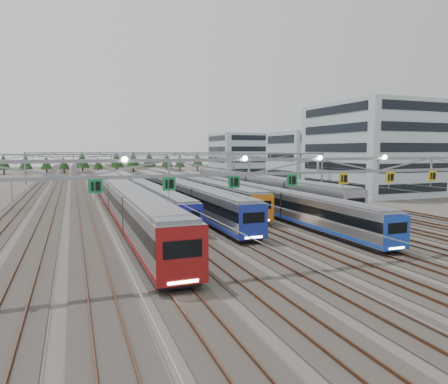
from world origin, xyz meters
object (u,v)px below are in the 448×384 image
object	(u,v)px
train_a	(121,197)
train_b	(138,189)
gantry_far	(139,158)
depot_bldg_south	(371,149)
gantry_mid	(181,163)
depot_bldg_mid	(304,157)
train_e	(236,192)
depot_bldg_north	(247,155)
train_f	(254,187)
train_c	(174,191)
train_d	(184,185)
gantry_near	(318,169)

from	to	relation	value
train_a	train_b	size ratio (longest dim) A/B	0.98
gantry_far	depot_bldg_south	bearing A→B (deg)	-50.91
gantry_mid	depot_bldg_mid	world-z (taller)	depot_bldg_mid
train_e	depot_bldg_north	xyz separation A→B (m)	(31.48, 66.21, 4.98)
train_f	depot_bldg_south	distance (m)	27.70
train_a	train_c	xyz separation A→B (m)	(9.00, 7.60, -0.20)
train_a	train_b	bearing A→B (deg)	73.09
train_b	depot_bldg_south	world-z (taller)	depot_bldg_south
train_d	gantry_near	size ratio (longest dim) A/B	1.17
gantry_near	train_d	bearing A→B (deg)	87.19
train_e	depot_bldg_south	world-z (taller)	depot_bldg_south
train_f	train_e	bearing A→B (deg)	-146.32
depot_bldg_south	gantry_far	bearing A→B (deg)	129.09
train_d	train_f	size ratio (longest dim) A/B	1.29
train_d	gantry_far	xyz separation A→B (m)	(-2.25, 38.38, 4.32)
train_c	depot_bldg_north	distance (m)	74.56
gantry_far	train_c	bearing A→B (deg)	-92.61
gantry_mid	depot_bldg_north	size ratio (longest dim) A/B	2.56
train_b	train_e	xyz separation A→B (m)	(13.50, -10.98, 0.04)
train_e	gantry_far	distance (m)	53.71
train_a	gantry_mid	size ratio (longest dim) A/B	1.12
gantry_near	depot_bldg_south	xyz separation A→B (m)	(38.04, 38.35, 1.64)
train_b	gantry_far	size ratio (longest dim) A/B	1.14
train_a	train_f	world-z (taller)	train_f
train_a	gantry_near	distance (m)	30.72
train_c	gantry_far	size ratio (longest dim) A/B	1.05
gantry_near	gantry_far	distance (m)	85.12
train_f	gantry_mid	bearing A→B (deg)	155.62
depot_bldg_mid	train_e	bearing A→B (deg)	-134.63
depot_bldg_mid	train_c	bearing A→B (deg)	-144.81
train_b	depot_bldg_north	world-z (taller)	depot_bldg_north
train_c	train_d	xyz separation A→B (m)	(4.50, 10.93, -0.04)
train_c	gantry_far	bearing A→B (deg)	87.39
train_d	depot_bldg_north	distance (m)	63.01
train_f	gantry_mid	distance (m)	13.00
train_a	train_f	xyz separation A→B (m)	(22.50, 6.82, 0.03)
train_a	train_c	size ratio (longest dim) A/B	1.07
gantry_near	gantry_far	bearing A→B (deg)	89.97
gantry_far	depot_bldg_south	distance (m)	60.30
depot_bldg_mid	train_f	bearing A→B (deg)	-133.11
train_d	gantry_near	xyz separation A→B (m)	(-2.30, -46.74, 5.02)
gantry_near	depot_bldg_north	xyz separation A→B (m)	(38.27, 98.24, -0.15)
gantry_near	gantry_mid	bearing A→B (deg)	89.93
train_d	gantry_mid	xyz separation A→B (m)	(-2.25, -6.62, 4.32)
train_b	depot_bldg_south	distance (m)	45.50
depot_bldg_mid	train_d	bearing A→B (deg)	-153.54
gantry_near	depot_bldg_mid	size ratio (longest dim) A/B	3.52
train_e	gantry_near	size ratio (longest dim) A/B	1.17
train_c	train_f	distance (m)	13.52
train_b	gantry_near	xyz separation A→B (m)	(6.70, -43.00, 5.17)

